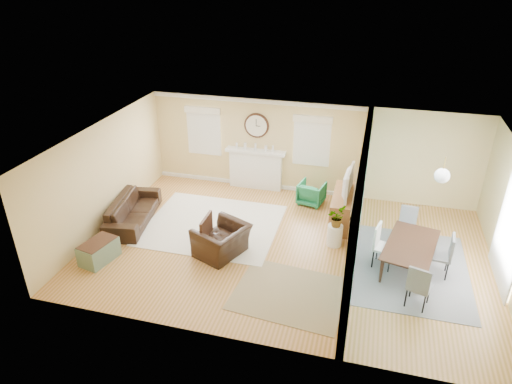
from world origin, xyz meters
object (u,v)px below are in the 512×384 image
Objects in this scene: sofa at (133,210)px; green_chair at (311,193)px; credenza at (343,208)px; dining_table at (411,256)px; eames_chair at (222,241)px.

green_chair is at bearing -72.78° from sofa.
green_chair is (4.18, 2.12, -0.01)m from sofa.
dining_table is (1.59, -1.57, -0.10)m from credenza.
credenza is 2.23m from dining_table.
credenza is at bearing 57.83° from dining_table.
dining_table is at bearing -101.97° from sofa.
sofa is 2.74m from eames_chair.
eames_chair is at bearing -139.45° from credenza.
eames_chair reaches higher than sofa.
sofa reaches higher than green_chair.
credenza reaches higher than dining_table.
eames_chair is 3.31m from green_chair.
sofa reaches higher than dining_table.
dining_table is at bearing 120.51° from eames_chair.
eames_chair is 0.70× the size of credenza.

